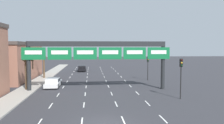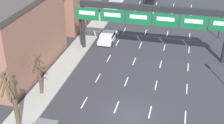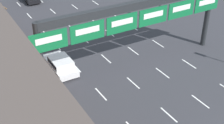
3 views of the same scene
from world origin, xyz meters
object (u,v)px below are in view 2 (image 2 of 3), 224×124
Objects in this scene: car_white at (108,37)px; tree_bare_closest at (12,96)px; traffic_light_near_gantry at (221,19)px; tree_bare_third at (102,2)px; tree_bare_furthest at (39,72)px; sign_gantry at (152,17)px; tree_bare_second at (82,27)px.

car_white is 0.86× the size of tree_bare_closest.
tree_bare_third is at bearing 168.16° from traffic_light_near_gantry.
traffic_light_near_gantry is at bearing 46.37° from tree_bare_furthest.
tree_bare_furthest reaches higher than traffic_light_near_gantry.
tree_bare_closest is (-18.68, -24.85, 0.10)m from traffic_light_near_gantry.
traffic_light_near_gantry reaches higher than car_white.
tree_bare_third is (-9.58, 11.64, -2.26)m from sign_gantry.
car_white is at bearing 80.70° from tree_bare_closest.
tree_bare_closest is at bearing -99.30° from car_white.
tree_bare_furthest is (-18.73, -19.64, -0.32)m from traffic_light_near_gantry.
tree_bare_second reaches higher than tree_bare_furthest.
tree_bare_closest is 5.23m from tree_bare_furthest.
tree_bare_closest is at bearing -126.93° from traffic_light_near_gantry.
tree_bare_furthest is (-9.77, -11.89, -2.55)m from sign_gantry.
sign_gantry reaches higher than traffic_light_near_gantry.
tree_bare_closest is 17.79m from tree_bare_second.
tree_bare_third reaches higher than car_white.
tree_bare_second is 12.58m from tree_bare_furthest.
tree_bare_closest is at bearing -119.61° from sign_gantry.
tree_bare_furthest is (-3.33, -14.84, 1.97)m from car_white.
car_white is at bearing 77.34° from tree_bare_furthest.
sign_gantry is at bearing -139.12° from traffic_light_near_gantry.
sign_gantry is 15.59m from tree_bare_furthest.
car_white is at bearing -70.10° from tree_bare_third.
car_white is 0.88× the size of tree_bare_third.
sign_gantry is at bearing -24.69° from car_white.
sign_gantry is at bearing 60.39° from tree_bare_closest.
tree_bare_furthest is at bearing 90.54° from tree_bare_closest.
tree_bare_closest is (-3.29, -20.05, 2.39)m from car_white.
car_white is 0.87× the size of tree_bare_second.
tree_bare_closest is 1.00× the size of tree_bare_second.
traffic_light_near_gantry is 27.14m from tree_bare_furthest.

